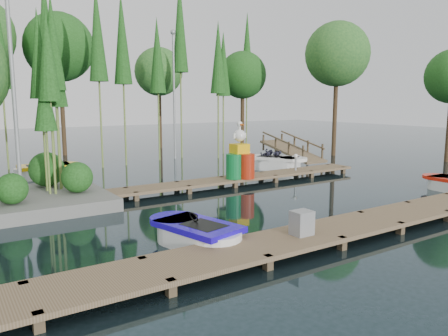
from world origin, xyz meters
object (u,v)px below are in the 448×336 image
boat_blue (196,235)px  drum_cluster (241,161)px  yellow_barrel (234,167)px  utility_cabinet (302,223)px  boat_yellow_far (46,171)px

boat_blue → drum_cluster: (5.13, 5.42, 0.71)m
yellow_barrel → boat_blue: bearing=-131.5°
utility_cabinet → drum_cluster: drum_cluster is taller
boat_yellow_far → utility_cabinet: bearing=-54.5°
boat_yellow_far → drum_cluster: drum_cluster is taller
drum_cluster → utility_cabinet: bearing=-114.9°
utility_cabinet → drum_cluster: 7.55m
boat_blue → utility_cabinet: 2.44m
yellow_barrel → drum_cluster: (0.20, -0.16, 0.24)m
drum_cluster → yellow_barrel: bearing=141.0°
boat_yellow_far → drum_cluster: size_ratio=1.25×
boat_blue → yellow_barrel: bearing=34.8°
boat_blue → utility_cabinet: bearing=-49.6°
utility_cabinet → yellow_barrel: size_ratio=0.67×
yellow_barrel → drum_cluster: 0.35m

